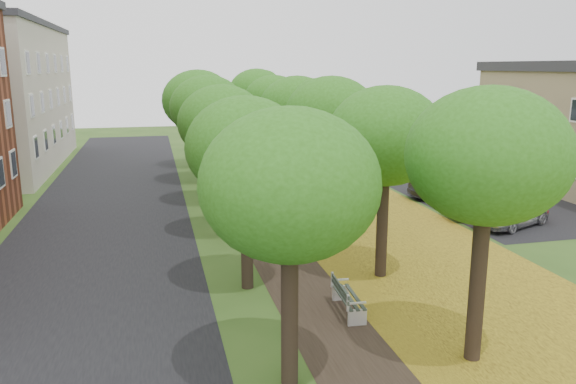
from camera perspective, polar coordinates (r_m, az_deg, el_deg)
ground at (r=14.60m, az=8.99°, el=-17.49°), size 120.00×120.00×0.00m
street_asphalt at (r=27.69m, az=-18.18°, el=-3.26°), size 8.00×70.00×0.01m
footpath at (r=28.03m, az=-2.73°, el=-2.43°), size 3.20×70.00×0.01m
leaf_verge at (r=29.35m, az=6.90°, el=-1.82°), size 7.50×70.00×0.01m
parking_lot at (r=34.03m, az=19.85°, el=-0.48°), size 9.00×16.00×0.01m
tree_row_west at (r=26.85m, az=-7.50°, el=7.54°), size 4.08×34.08×6.72m
tree_row_east at (r=27.77m, az=2.48°, el=7.80°), size 4.08×34.08×6.72m
bench at (r=17.28m, az=5.97°, el=-10.60°), size 0.71×2.03×0.94m
car_silver at (r=28.03m, az=21.86°, el=-1.89°), size 4.39×3.09×1.39m
car_red at (r=29.13m, az=20.30°, el=-1.10°), size 4.81×2.24×1.53m
car_grey at (r=32.99m, az=15.87°, el=0.55°), size 4.55×1.93×1.31m
car_white at (r=34.25m, az=16.71°, el=0.93°), size 4.80×2.45×1.30m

